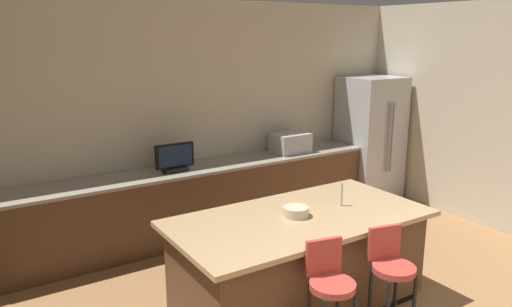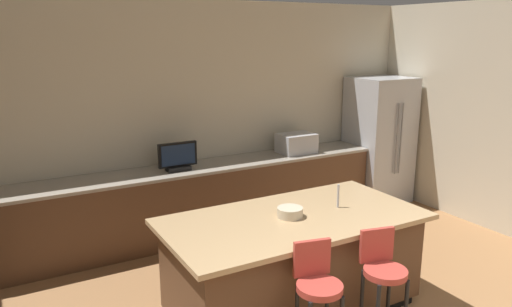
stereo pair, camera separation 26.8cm
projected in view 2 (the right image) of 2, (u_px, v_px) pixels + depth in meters
wall_back at (185, 118)px, 6.14m from camera, size 7.18×0.12×2.87m
counter_back at (198, 201)px, 6.04m from camera, size 4.95×0.62×0.89m
kitchen_island at (293, 263)px, 4.38m from camera, size 2.31×1.18×0.90m
refrigerator at (379, 140)px, 7.25m from camera, size 0.82×0.78×1.85m
microwave at (296, 143)px, 6.60m from camera, size 0.48×0.36×0.26m
tv_monitor at (178, 158)px, 5.73m from camera, size 0.47×0.16×0.34m
sink_faucet_back at (181, 157)px, 5.92m from camera, size 0.02×0.02×0.24m
sink_faucet_island at (338, 196)px, 4.48m from camera, size 0.02×0.02×0.22m
bar_stool_left at (317, 296)px, 3.57m from camera, size 0.35×0.37×0.98m
bar_stool_right at (382, 280)px, 3.84m from camera, size 0.35×0.37×0.96m
fruit_bowl at (290, 212)px, 4.26m from camera, size 0.23×0.23×0.09m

